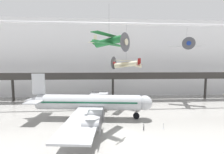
# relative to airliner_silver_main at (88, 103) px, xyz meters

# --- Properties ---
(ground_plane) EXTENTS (260.00, 260.00, 0.00)m
(ground_plane) POSITION_rel_airliner_silver_main_xyz_m (6.18, -8.06, -3.36)
(ground_plane) COLOR #9E9B96
(hangar_back_wall) EXTENTS (140.00, 3.00, 26.39)m
(hangar_back_wall) POSITION_rel_airliner_silver_main_xyz_m (6.18, 22.26, 9.84)
(hangar_back_wall) COLOR white
(hangar_back_wall) RESTS_ON ground
(mezzanine_walkway) EXTENTS (110.00, 3.20, 8.73)m
(mezzanine_walkway) POSITION_rel_airliner_silver_main_xyz_m (6.18, 14.67, 3.75)
(mezzanine_walkway) COLOR #2D2B28
(mezzanine_walkway) RESTS_ON ground
(ceiling_truss_beam) EXTENTS (120.00, 0.60, 0.60)m
(ceiling_truss_beam) POSITION_rel_airliner_silver_main_xyz_m (6.18, 9.24, 18.40)
(ceiling_truss_beam) COLOR silver
(airliner_silver_main) EXTENTS (26.84, 30.60, 9.35)m
(airliner_silver_main) POSITION_rel_airliner_silver_main_xyz_m (0.00, 0.00, 0.00)
(airliner_silver_main) COLOR #B7BABF
(airliner_silver_main) RESTS_ON ground
(suspended_plane_green_biplane) EXTENTS (7.10, 7.58, 8.13)m
(suspended_plane_green_biplane) POSITION_rel_airliner_silver_main_xyz_m (4.19, -4.72, 11.86)
(suspended_plane_green_biplane) COLOR #1E6B33
(suspended_plane_cream_biplane) EXTENTS (8.14, 9.10, 11.38)m
(suspended_plane_cream_biplane) POSITION_rel_airliner_silver_main_xyz_m (9.07, 7.91, 7.83)
(suspended_plane_cream_biplane) COLOR beige
(suspended_plane_white_twin) EXTENTS (9.12, 7.83, 6.37)m
(suspended_plane_white_twin) POSITION_rel_airliner_silver_main_xyz_m (26.94, 11.36, 13.27)
(suspended_plane_white_twin) COLOR silver
(stanchion_barrier) EXTENTS (0.36, 0.36, 1.08)m
(stanchion_barrier) POSITION_rel_airliner_silver_main_xyz_m (13.68, -5.83, -3.03)
(stanchion_barrier) COLOR #B2B5BA
(stanchion_barrier) RESTS_ON ground
(info_sign_pedestal) EXTENTS (0.24, 0.77, 1.24)m
(info_sign_pedestal) POSITION_rel_airliner_silver_main_xyz_m (10.09, -6.11, -2.90)
(info_sign_pedestal) COLOR #4C4C51
(info_sign_pedestal) RESTS_ON ground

